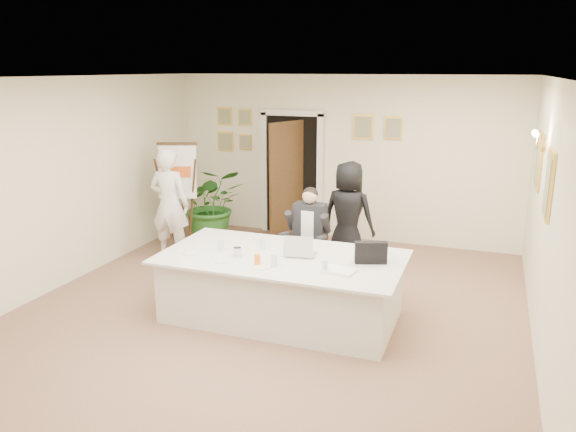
% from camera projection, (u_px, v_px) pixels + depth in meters
% --- Properties ---
extents(floor, '(7.00, 7.00, 0.00)m').
position_uv_depth(floor, '(266.00, 315.00, 6.79)').
color(floor, brown).
rests_on(floor, ground).
extents(ceiling, '(6.00, 7.00, 0.02)m').
position_uv_depth(ceiling, '(263.00, 78.00, 6.07)').
color(ceiling, white).
rests_on(ceiling, wall_back).
extents(wall_back, '(6.00, 0.10, 2.80)m').
position_uv_depth(wall_back, '(342.00, 158.00, 9.61)').
color(wall_back, white).
rests_on(wall_back, floor).
extents(wall_front, '(6.00, 0.10, 2.80)m').
position_uv_depth(wall_front, '(34.00, 335.00, 3.25)').
color(wall_front, white).
rests_on(wall_front, floor).
extents(wall_left, '(0.10, 7.00, 2.80)m').
position_uv_depth(wall_left, '(55.00, 185.00, 7.43)').
color(wall_left, white).
rests_on(wall_left, floor).
extents(wall_right, '(0.10, 7.00, 2.80)m').
position_uv_depth(wall_right, '(550.00, 228.00, 5.43)').
color(wall_right, white).
rests_on(wall_right, floor).
extents(doorway, '(1.14, 0.86, 2.20)m').
position_uv_depth(doorway, '(290.00, 177.00, 9.83)').
color(doorway, black).
rests_on(doorway, floor).
extents(pictures_back_wall, '(3.40, 0.06, 0.80)m').
position_uv_depth(pictures_back_wall, '(298.00, 130.00, 9.73)').
color(pictures_back_wall, gold).
rests_on(pictures_back_wall, wall_back).
extents(pictures_right_wall, '(0.06, 2.20, 0.80)m').
position_uv_depth(pictures_right_wall, '(543.00, 171.00, 6.44)').
color(pictures_right_wall, gold).
rests_on(pictures_right_wall, wall_right).
extents(wall_sconce, '(0.20, 0.30, 0.24)m').
position_uv_depth(wall_sconce, '(539.00, 141.00, 6.38)').
color(wall_sconce, '#B9893B').
rests_on(wall_sconce, wall_right).
extents(conference_table, '(2.83, 1.51, 0.78)m').
position_uv_depth(conference_table, '(282.00, 286.00, 6.66)').
color(conference_table, silver).
rests_on(conference_table, floor).
extents(seated_man, '(0.60, 0.64, 1.37)m').
position_uv_depth(seated_man, '(309.00, 235.00, 7.67)').
color(seated_man, black).
rests_on(seated_man, floor).
extents(flip_chart, '(0.62, 0.47, 1.73)m').
position_uv_depth(flip_chart, '(180.00, 201.00, 9.13)').
color(flip_chart, '#30200F').
rests_on(flip_chart, floor).
extents(standing_man, '(0.65, 0.45, 1.73)m').
position_uv_depth(standing_man, '(170.00, 204.00, 8.64)').
color(standing_man, white).
rests_on(standing_man, floor).
extents(standing_woman, '(0.85, 0.62, 1.61)m').
position_uv_depth(standing_woman, '(348.00, 215.00, 8.23)').
color(standing_woman, black).
rests_on(standing_woman, floor).
extents(potted_palm, '(1.47, 1.39, 1.30)m').
position_uv_depth(potted_palm, '(212.00, 204.00, 9.56)').
color(potted_palm, '#245E1F').
rests_on(potted_palm, floor).
extents(laptop, '(0.40, 0.41, 0.28)m').
position_uv_depth(laptop, '(302.00, 243.00, 6.56)').
color(laptop, '#B7BABC').
rests_on(laptop, conference_table).
extents(laptop_bag, '(0.37, 0.21, 0.25)m').
position_uv_depth(laptop_bag, '(371.00, 253.00, 6.28)').
color(laptop_bag, black).
rests_on(laptop_bag, conference_table).
extents(paper_stack, '(0.37, 0.28, 0.03)m').
position_uv_depth(paper_stack, '(339.00, 271.00, 6.03)').
color(paper_stack, white).
rests_on(paper_stack, conference_table).
extents(plate_left, '(0.23, 0.23, 0.01)m').
position_uv_depth(plate_left, '(192.00, 252.00, 6.65)').
color(plate_left, white).
rests_on(plate_left, conference_table).
extents(plate_mid, '(0.25, 0.25, 0.01)m').
position_uv_depth(plate_mid, '(224.00, 261.00, 6.37)').
color(plate_mid, white).
rests_on(plate_mid, conference_table).
extents(plate_near, '(0.28, 0.28, 0.01)m').
position_uv_depth(plate_near, '(261.00, 266.00, 6.19)').
color(plate_near, white).
rests_on(plate_near, conference_table).
extents(glass_a, '(0.07, 0.07, 0.14)m').
position_uv_depth(glass_a, '(221.00, 245.00, 6.73)').
color(glass_a, silver).
rests_on(glass_a, conference_table).
extents(glass_b, '(0.08, 0.08, 0.14)m').
position_uv_depth(glass_b, '(274.00, 260.00, 6.19)').
color(glass_b, silver).
rests_on(glass_b, conference_table).
extents(glass_c, '(0.08, 0.08, 0.14)m').
position_uv_depth(glass_c, '(325.00, 266.00, 6.01)').
color(glass_c, silver).
rests_on(glass_c, conference_table).
extents(glass_d, '(0.07, 0.07, 0.14)m').
position_uv_depth(glass_d, '(263.00, 243.00, 6.79)').
color(glass_d, silver).
rests_on(glass_d, conference_table).
extents(oj_glass, '(0.09, 0.09, 0.13)m').
position_uv_depth(oj_glass, '(257.00, 260.00, 6.22)').
color(oj_glass, orange).
rests_on(oj_glass, conference_table).
extents(steel_jug, '(0.10, 0.10, 0.11)m').
position_uv_depth(steel_jug, '(237.00, 252.00, 6.51)').
color(steel_jug, silver).
rests_on(steel_jug, conference_table).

